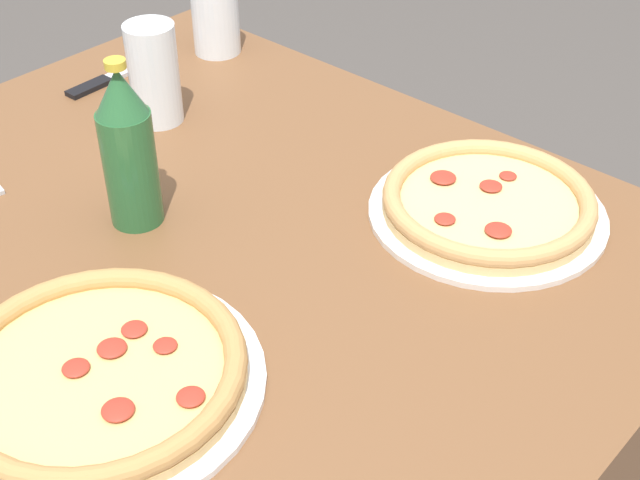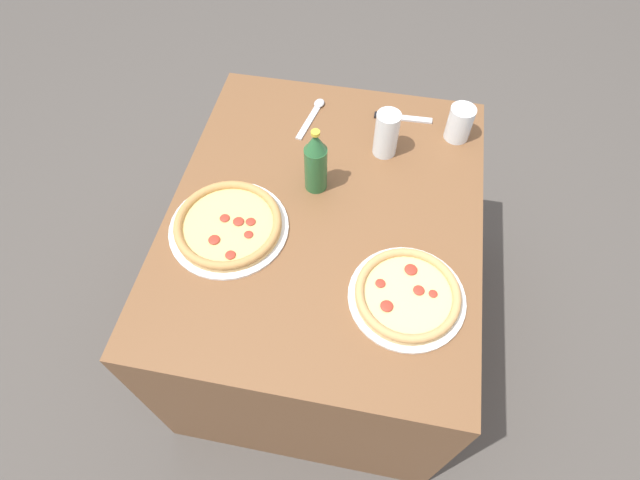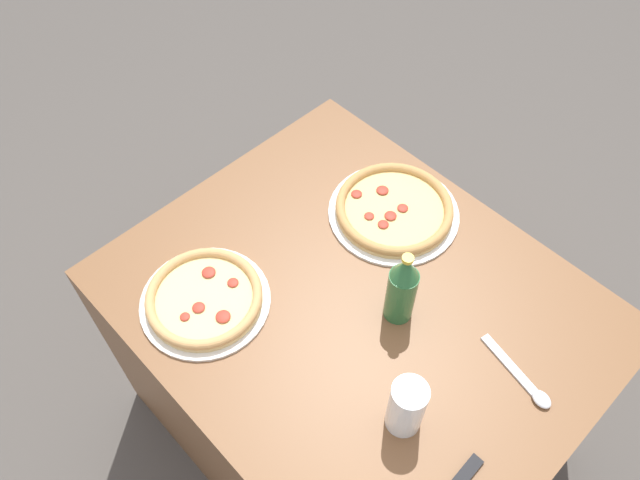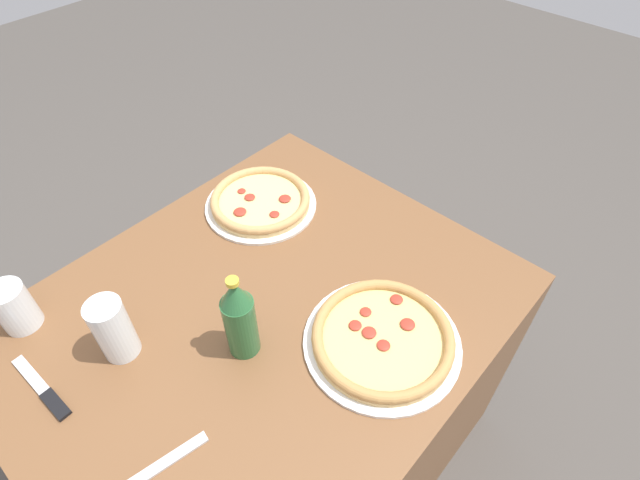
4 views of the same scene
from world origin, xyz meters
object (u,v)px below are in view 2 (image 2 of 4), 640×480
Objects in this scene: pizza_pepperoni at (228,225)px; glass_mango_juice at (459,124)px; glass_lemonade at (386,135)px; knife at (400,118)px; pizza_margherita at (407,295)px; beer_bottle at (316,162)px; spoon at (314,112)px.

glass_mango_juice is at bearing -51.52° from pizza_pepperoni.
knife is at bearing -12.72° from glass_lemonade.
pizza_pepperoni is at bearing 141.40° from knife.
pizza_margherita and pizza_pepperoni have the same top height.
beer_bottle is 0.33m from spoon.
beer_bottle is 1.09× the size of spoon.
glass_mango_juice is at bearing -54.64° from beer_bottle.
knife is (0.16, -0.04, -0.07)m from glass_lemonade.
glass_mango_juice is (0.11, -0.22, -0.02)m from glass_lemonade.
beer_bottle reaches higher than knife.
glass_lemonade is at bearing 116.23° from glass_mango_juice.
spoon is at bearing 87.43° from glass_mango_juice.
pizza_margherita is at bearing -137.34° from beer_bottle.
pizza_pepperoni is at bearing 133.80° from beer_bottle.
glass_lemonade is at bearing 13.11° from pizza_margherita.
pizza_pepperoni reaches higher than knife.
glass_lemonade is at bearing -45.89° from beer_bottle.
pizza_margherita is 1.58× the size of knife.
glass_mango_juice reaches higher than pizza_margherita.
pizza_pepperoni is 0.55m from glass_lemonade.
glass_lemonade reaches higher than glass_mango_juice.
glass_lemonade is 0.17m from knife.
pizza_margherita is at bearing 170.50° from glass_mango_juice.
spoon is (0.31, 0.07, -0.10)m from beer_bottle.
glass_mango_juice is 0.49m from beer_bottle.
pizza_margherita is 1.51× the size of spoon.
spoon is at bearing -15.82° from pizza_pepperoni.
spoon is (0.63, 0.36, -0.01)m from pizza_margherita.
spoon reaches higher than knife.
glass_lemonade is 0.24m from glass_mango_juice.
beer_bottle is (-0.28, 0.40, 0.05)m from glass_mango_juice.
pizza_pepperoni is 1.75× the size of knife.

